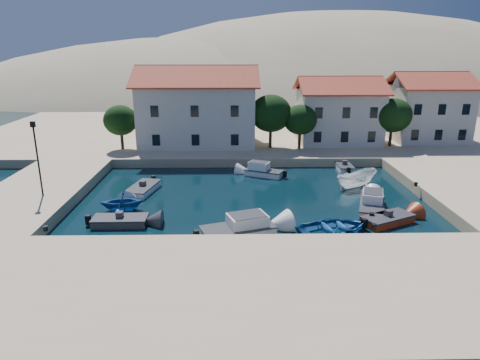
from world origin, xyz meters
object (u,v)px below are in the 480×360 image
rowboat_south (333,233)px  cabin_cruiser_east (372,205)px  cabin_cruiser_south (238,228)px  lamppost (37,152)px  building_left (198,105)px  building_right (428,106)px  building_mid (338,109)px  boat_east (356,187)px

rowboat_south → cabin_cruiser_east: 6.19m
cabin_cruiser_east → cabin_cruiser_south: bearing=130.8°
lamppost → cabin_cruiser_east: (27.30, -1.25, -4.28)m
building_left → building_right: bearing=3.8°
building_mid → building_right: building_right is taller
rowboat_south → cabin_cruiser_east: (4.20, 4.53, 0.48)m
building_mid → building_left: bearing=-176.8°
boat_east → rowboat_south: bearing=128.6°
building_right → lamppost: size_ratio=1.52×
lamppost → rowboat_south: size_ratio=1.16×
lamppost → cabin_cruiser_east: size_ratio=1.23×
building_left → building_mid: bearing=3.2°
cabin_cruiser_south → cabin_cruiser_east: 11.99m
boat_east → building_right: bearing=-66.6°
building_left → cabin_cruiser_south: size_ratio=2.59×
building_left → boat_east: (16.17, -15.29, -5.94)m
cabin_cruiser_south → building_left: bearing=80.9°
cabin_cruiser_south → cabin_cruiser_east: same height
boat_east → building_mid: bearing=-34.3°
building_right → building_left: bearing=-176.2°
building_left → rowboat_south: 28.88m
building_mid → rowboat_south: bearing=-103.4°
lamppost → boat_east: 28.46m
cabin_cruiser_east → boat_east: cabin_cruiser_east is taller
building_mid → cabin_cruiser_east: size_ratio=2.08×
cabin_cruiser_east → building_mid: bearing=12.7°
cabin_cruiser_south → building_right: bearing=28.3°
building_mid → cabin_cruiser_south: bearing=-116.3°
building_mid → rowboat_south: size_ratio=1.95×
building_right → lamppost: (-41.50, -22.00, -0.72)m
cabin_cruiser_south → boat_east: (11.45, 10.54, -0.48)m
building_left → boat_east: bearing=-43.4°
building_mid → cabin_cruiser_south: size_ratio=1.85×
rowboat_south → boat_east: size_ratio=1.15×
building_right → lamppost: bearing=-152.1°
cabin_cruiser_south → building_mid: bearing=44.2°
rowboat_south → building_left: bearing=7.7°
building_mid → boat_east: bearing=-96.4°
lamppost → building_right: bearing=27.9°
building_mid → rowboat_south: (-6.40, -26.78, -5.22)m
building_right → boat_east: 22.81m
building_right → rowboat_south: building_right is taller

